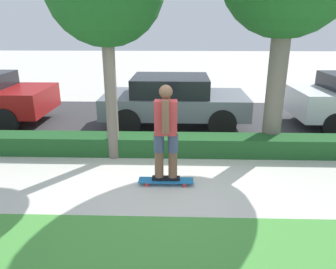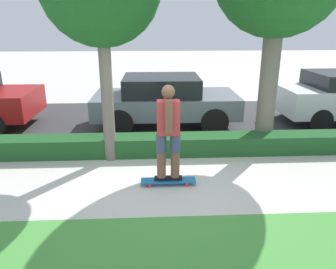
% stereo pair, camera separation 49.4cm
% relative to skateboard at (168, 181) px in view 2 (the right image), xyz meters
% --- Properties ---
extents(ground_plane, '(60.00, 60.00, 0.00)m').
position_rel_skateboard_xyz_m(ground_plane, '(0.04, -0.09, -0.08)').
color(ground_plane, beige).
extents(street_asphalt, '(18.69, 5.00, 0.01)m').
position_rel_skateboard_xyz_m(street_asphalt, '(0.04, 4.11, -0.07)').
color(street_asphalt, '#38383A').
rests_on(street_asphalt, ground_plane).
extents(hedge_row, '(18.69, 0.60, 0.43)m').
position_rel_skateboard_xyz_m(hedge_row, '(0.04, 1.51, 0.14)').
color(hedge_row, '#1E5123').
rests_on(hedge_row, ground_plane).
extents(skateboard, '(1.01, 0.24, 0.09)m').
position_rel_skateboard_xyz_m(skateboard, '(0.00, 0.00, 0.00)').
color(skateboard, '#1E6BAD').
rests_on(skateboard, ground_plane).
extents(skater_person, '(0.51, 0.46, 1.78)m').
position_rel_skateboard_xyz_m(skater_person, '(-0.00, -0.00, 0.97)').
color(skater_person, black).
rests_on(skater_person, skateboard).
extents(parked_car_middle, '(4.04, 2.03, 1.44)m').
position_rel_skateboard_xyz_m(parked_car_middle, '(0.08, 3.66, 0.70)').
color(parked_car_middle, slate).
rests_on(parked_car_middle, ground_plane).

